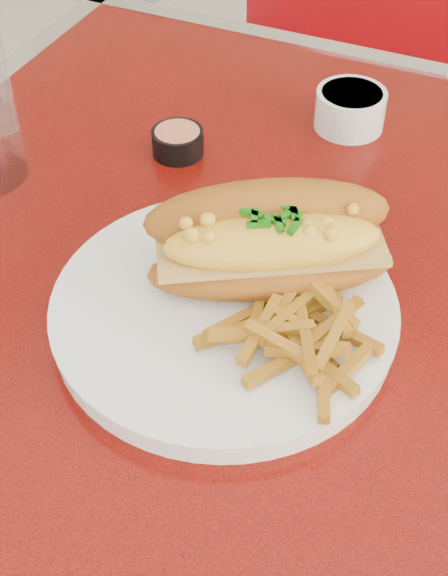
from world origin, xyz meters
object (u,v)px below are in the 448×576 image
at_px(diner_table, 420,411).
at_px(fork, 305,287).
at_px(sauce_cup_left, 178,141).
at_px(mac_hoagie, 270,241).
at_px(gravy_ramekin, 350,108).
at_px(dinner_plate, 224,311).

relative_size(diner_table, fork, 10.49).
bearing_deg(sauce_cup_left, diner_table, -17.98).
xyz_separation_m(diner_table, fork, (-0.12, -0.06, 0.18)).
relative_size(mac_hoagie, gravy_ramekin, 2.72).
relative_size(gravy_ramekin, sauce_cup_left, 1.27).
bearing_deg(mac_hoagie, sauce_cup_left, 106.31).
bearing_deg(fork, diner_table, -98.58).
relative_size(fork, gravy_ramekin, 1.35).
bearing_deg(fork, dinner_plate, 96.11).
relative_size(dinner_plate, mac_hoagie, 1.55).
height_order(dinner_plate, sauce_cup_left, sauce_cup_left).
bearing_deg(gravy_ramekin, mac_hoagie, -86.69).
relative_size(dinner_plate, sauce_cup_left, 5.33).
height_order(diner_table, sauce_cup_left, sauce_cup_left).
xyz_separation_m(dinner_plate, mac_hoagie, (0.02, 0.05, 0.05)).
bearing_deg(gravy_ramekin, diner_table, -53.72).
bearing_deg(diner_table, dinner_plate, -148.95).
bearing_deg(sauce_cup_left, mac_hoagie, -43.45).
bearing_deg(dinner_plate, sauce_cup_left, 125.38).
xyz_separation_m(diner_table, mac_hoagie, (-0.15, -0.06, 0.22)).
bearing_deg(dinner_plate, diner_table, 31.05).
bearing_deg(sauce_cup_left, dinner_plate, -54.62).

